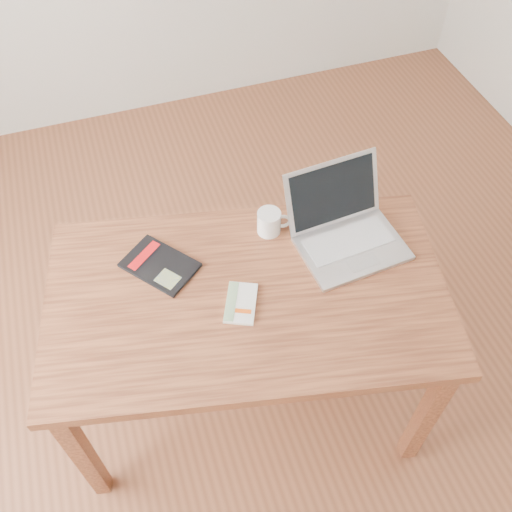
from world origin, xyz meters
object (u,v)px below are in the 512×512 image
object	(u,v)px
desk	(248,308)
white_guidebook	(241,303)
coffee_mug	(270,222)
laptop	(345,228)
black_guidebook	(160,265)

from	to	relation	value
desk	white_guidebook	bearing A→B (deg)	-121.28
desk	coffee_mug	size ratio (longest dim) A/B	12.04
white_guidebook	laptop	size ratio (longest dim) A/B	0.48
desk	black_guidebook	bearing A→B (deg)	153.07
laptop	coffee_mug	size ratio (longest dim) A/B	3.16
white_guidebook	desk	bearing A→B (deg)	71.15
white_guidebook	laptop	bearing A→B (deg)	43.95
desk	laptop	size ratio (longest dim) A/B	3.81
desk	laptop	world-z (taller)	laptop
black_guidebook	coffee_mug	bearing A→B (deg)	-34.14
white_guidebook	laptop	world-z (taller)	laptop
white_guidebook	black_guidebook	xyz separation A→B (m)	(-0.21, 0.23, -0.00)
laptop	coffee_mug	world-z (taller)	laptop
desk	coffee_mug	xyz separation A→B (m)	(0.16, 0.23, 0.14)
black_guidebook	coffee_mug	size ratio (longest dim) A/B	2.39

